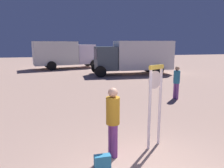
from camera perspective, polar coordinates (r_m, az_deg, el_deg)
standing_clock at (r=5.34m, az=11.60°, el=-3.39°), size 0.48×0.30×2.12m
person_near_clock at (r=4.90m, az=0.24°, el=-9.38°), size 0.32×0.32×1.65m
backpack at (r=4.58m, az=-2.62°, el=-21.04°), size 0.33×0.19×0.42m
person_distant at (r=10.42m, az=17.12°, el=0.83°), size 0.30×0.30×1.58m
box_truck_near at (r=18.25m, az=6.23°, el=7.57°), size 6.83×2.84×2.82m
box_truck_far at (r=22.90m, az=-13.00°, el=8.05°), size 6.82×3.57×2.82m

